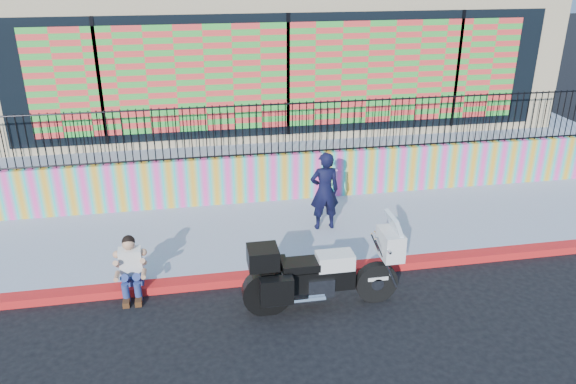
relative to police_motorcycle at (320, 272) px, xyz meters
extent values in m
plane|color=black|center=(0.41, 0.98, -0.67)|extent=(90.00, 90.00, 0.00)
cube|color=red|center=(0.41, 0.98, -0.60)|extent=(16.00, 0.30, 0.15)
cube|color=#959BB3|center=(0.41, 2.63, -0.60)|extent=(16.00, 3.00, 0.15)
cube|color=#FF43A7|center=(0.41, 4.23, 0.03)|extent=(16.00, 0.20, 1.10)
cube|color=#959BB3|center=(0.41, 9.33, -0.05)|extent=(16.00, 10.00, 1.25)
cube|color=tan|center=(0.41, 9.13, 2.58)|extent=(14.00, 8.00, 4.00)
cube|color=black|center=(0.41, 5.11, 2.18)|extent=(12.60, 0.04, 2.80)
cube|color=#F93A37|center=(0.41, 5.08, 2.18)|extent=(11.48, 0.02, 2.40)
cylinder|color=black|center=(0.98, 0.00, -0.31)|extent=(0.72, 0.15, 0.72)
cylinder|color=black|center=(-0.88, 0.00, -0.31)|extent=(0.72, 0.15, 0.72)
cube|color=black|center=(0.05, 0.00, -0.13)|extent=(1.04, 0.31, 0.37)
cube|color=silver|center=(0.00, 0.00, -0.24)|extent=(0.44, 0.37, 0.33)
cube|color=silver|center=(0.25, 0.00, 0.18)|extent=(0.60, 0.35, 0.26)
cube|color=black|center=(-0.33, 0.00, 0.16)|extent=(0.60, 0.37, 0.13)
cube|color=silver|center=(1.17, 0.00, 0.40)|extent=(0.33, 0.57, 0.46)
cube|color=silver|center=(1.22, 0.00, 0.75)|extent=(0.20, 0.50, 0.37)
cube|color=black|center=(-0.93, 0.00, 0.37)|extent=(0.48, 0.46, 0.33)
cube|color=black|center=(-0.77, -0.33, -0.07)|extent=(0.52, 0.20, 0.44)
cube|color=black|center=(-0.77, 0.33, -0.07)|extent=(0.52, 0.20, 0.44)
cube|color=silver|center=(0.98, 0.00, -0.20)|extent=(0.35, 0.17, 0.07)
imported|color=black|center=(0.70, 2.58, 0.31)|extent=(0.61, 0.41, 1.66)
cube|color=navy|center=(-3.07, 1.08, -0.43)|extent=(0.36, 0.28, 0.18)
cube|color=silver|center=(-3.07, 1.04, -0.08)|extent=(0.38, 0.27, 0.54)
sphere|color=tan|center=(-3.07, 1.00, 0.28)|extent=(0.21, 0.21, 0.21)
cube|color=#472814|center=(-3.17, 0.64, -0.62)|extent=(0.11, 0.26, 0.10)
cube|color=#472814|center=(-2.97, 0.64, -0.62)|extent=(0.11, 0.26, 0.10)
camera|label=1|loc=(-1.94, -7.68, 4.74)|focal=35.00mm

